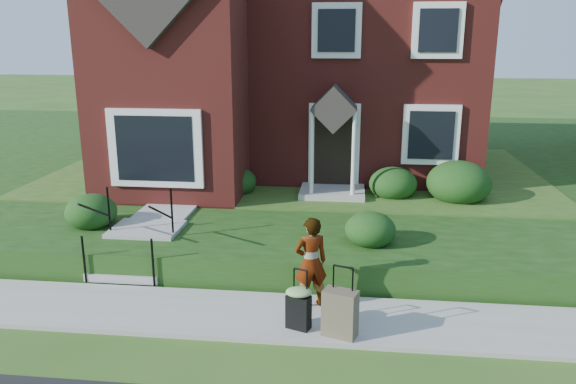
# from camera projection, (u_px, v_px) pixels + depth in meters

# --- Properties ---
(ground) EXTENTS (120.00, 120.00, 0.00)m
(ground) POSITION_uv_depth(u_px,v_px,m) (246.00, 317.00, 9.20)
(ground) COLOR #2D5119
(ground) RESTS_ON ground
(sidewalk) EXTENTS (60.00, 1.60, 0.08)m
(sidewalk) POSITION_uv_depth(u_px,v_px,m) (246.00, 315.00, 9.19)
(sidewalk) COLOR #9E9B93
(sidewalk) RESTS_ON ground
(terrace) EXTENTS (44.00, 20.00, 0.60)m
(terrace) POSITION_uv_depth(u_px,v_px,m) (420.00, 163.00, 19.13)
(terrace) COLOR #183A10
(terrace) RESTS_ON ground
(walkway) EXTENTS (1.20, 6.00, 0.06)m
(walkway) POSITION_uv_depth(u_px,v_px,m) (184.00, 194.00, 14.10)
(walkway) COLOR #9E9B93
(walkway) RESTS_ON terrace
(main_house) EXTENTS (10.40, 10.20, 9.40)m
(main_house) POSITION_uv_depth(u_px,v_px,m) (294.00, 10.00, 17.04)
(main_house) COLOR maroon
(main_house) RESTS_ON terrace
(front_steps) EXTENTS (1.40, 2.02, 1.50)m
(front_steps) POSITION_uv_depth(u_px,v_px,m) (139.00, 244.00, 11.12)
(front_steps) COLOR #9E9B93
(front_steps) RESTS_ON ground
(foundation_shrubs) EXTENTS (10.16, 4.60, 1.11)m
(foundation_shrubs) POSITION_uv_depth(u_px,v_px,m) (279.00, 181.00, 13.63)
(foundation_shrubs) COLOR #16330F
(foundation_shrubs) RESTS_ON terrace
(woman) EXTENTS (0.66, 0.56, 1.55)m
(woman) POSITION_uv_depth(u_px,v_px,m) (311.00, 262.00, 9.25)
(woman) COLOR #999999
(woman) RESTS_ON sidewalk
(suitcase_black) EXTENTS (0.49, 0.45, 0.97)m
(suitcase_black) POSITION_uv_depth(u_px,v_px,m) (299.00, 306.00, 8.61)
(suitcase_black) COLOR black
(suitcase_black) RESTS_ON sidewalk
(suitcase_olive) EXTENTS (0.57, 0.43, 1.10)m
(suitcase_olive) POSITION_uv_depth(u_px,v_px,m) (340.00, 313.00, 8.40)
(suitcase_olive) COLOR brown
(suitcase_olive) RESTS_ON sidewalk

